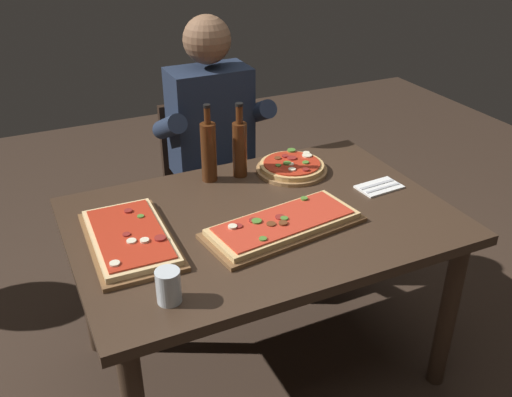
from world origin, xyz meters
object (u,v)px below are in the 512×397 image
at_px(pizza_rectangular_left, 130,238).
at_px(seated_diner, 214,141).
at_px(pizza_round_far, 292,167).
at_px(pizza_rectangular_front, 283,225).
at_px(dining_table, 262,237).
at_px(diner_chair, 208,179).
at_px(wine_bottle_dark, 240,147).
at_px(tumbler_near_camera, 169,288).
at_px(oil_bottle_amber, 209,151).

xyz_separation_m(pizza_rectangular_left, seated_diner, (0.59, 0.71, -0.02)).
distance_m(pizza_round_far, seated_diner, 0.48).
relative_size(pizza_rectangular_front, pizza_rectangular_left, 1.22).
height_order(dining_table, diner_chair, diner_chair).
height_order(wine_bottle_dark, tumbler_near_camera, wine_bottle_dark).
bearing_deg(wine_bottle_dark, oil_bottle_amber, 173.09).
relative_size(dining_table, tumbler_near_camera, 13.06).
distance_m(pizza_round_far, oil_bottle_amber, 0.38).
distance_m(pizza_round_far, wine_bottle_dark, 0.25).
bearing_deg(seated_diner, pizza_round_far, -67.72).
relative_size(pizza_rectangular_front, tumbler_near_camera, 5.69).
xyz_separation_m(wine_bottle_dark, seated_diner, (0.03, 0.39, -0.13)).
height_order(pizza_rectangular_front, tumbler_near_camera, tumbler_near_camera).
bearing_deg(tumbler_near_camera, dining_table, 35.53).
xyz_separation_m(dining_table, diner_chair, (0.10, 0.86, -0.16)).
height_order(tumbler_near_camera, diner_chair, diner_chair).
bearing_deg(pizza_rectangular_front, seated_diner, 85.20).
distance_m(dining_table, tumbler_near_camera, 0.59).
distance_m(wine_bottle_dark, tumbler_near_camera, 0.87).
bearing_deg(tumbler_near_camera, pizza_rectangular_left, 94.29).
xyz_separation_m(oil_bottle_amber, tumbler_near_camera, (-0.40, -0.70, -0.09)).
relative_size(wine_bottle_dark, diner_chair, 0.37).
bearing_deg(oil_bottle_amber, dining_table, -79.76).
relative_size(wine_bottle_dark, tumbler_near_camera, 3.00).
height_order(diner_chair, seated_diner, seated_diner).
relative_size(dining_table, pizza_rectangular_left, 2.81).
height_order(pizza_rectangular_front, pizza_rectangular_left, same).
relative_size(pizza_round_far, diner_chair, 0.35).
bearing_deg(tumbler_near_camera, pizza_round_far, 39.68).
xyz_separation_m(pizza_round_far, diner_chair, (-0.18, 0.57, -0.27)).
bearing_deg(seated_diner, oil_bottle_amber, -114.14).
distance_m(dining_table, seated_diner, 0.75).
height_order(pizza_rectangular_front, wine_bottle_dark, wine_bottle_dark).
height_order(oil_bottle_amber, tumbler_near_camera, oil_bottle_amber).
bearing_deg(pizza_round_far, pizza_rectangular_front, -121.98).
xyz_separation_m(pizza_rectangular_front, diner_chair, (0.07, 0.98, -0.27)).
bearing_deg(tumbler_near_camera, diner_chair, 64.58).
distance_m(dining_table, diner_chair, 0.88).
bearing_deg(pizza_rectangular_left, tumbler_near_camera, -85.71).
xyz_separation_m(pizza_round_far, tumbler_near_camera, (-0.75, -0.62, 0.03)).
xyz_separation_m(pizza_rectangular_left, wine_bottle_dark, (0.56, 0.32, 0.11)).
bearing_deg(dining_table, wine_bottle_dark, 79.26).
distance_m(pizza_rectangular_front, wine_bottle_dark, 0.48).
height_order(pizza_round_far, diner_chair, diner_chair).
xyz_separation_m(pizza_rectangular_front, oil_bottle_amber, (-0.09, 0.48, 0.11)).
bearing_deg(pizza_rectangular_front, pizza_round_far, 58.02).
distance_m(pizza_round_far, tumbler_near_camera, 0.97).
xyz_separation_m(wine_bottle_dark, diner_chair, (0.03, 0.51, -0.38)).
bearing_deg(tumbler_near_camera, seated_diner, 62.14).
bearing_deg(dining_table, pizza_rectangular_left, 176.70).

